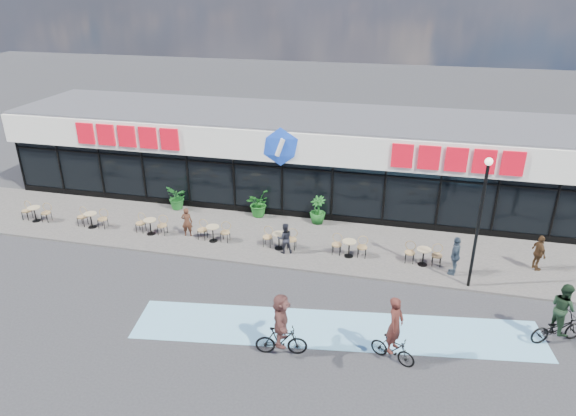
{
  "coord_description": "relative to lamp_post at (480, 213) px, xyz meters",
  "views": [
    {
      "loc": [
        5.68,
        -15.94,
        11.08
      ],
      "look_at": [
        1.12,
        3.5,
        2.13
      ],
      "focal_mm": 32.0,
      "sensor_mm": 36.0,
      "label": 1
    }
  ],
  "objects": [
    {
      "name": "potted_plant_right",
      "position": [
        -6.75,
        4.22,
        -2.43
      ],
      "size": [
        1.03,
        1.03,
        1.38
      ],
      "primitive_type": "imported",
      "rotation": [
        0.0,
        0.0,
        5.81
      ],
      "color": "#154B18",
      "rests_on": "sidewalk"
    },
    {
      "name": "bistro_set_6",
      "position": [
        -1.74,
        1.33,
        -2.66
      ],
      "size": [
        1.54,
        0.62,
        0.9
      ],
      "color": "tan",
      "rests_on": "sidewalk"
    },
    {
      "name": "bistro_set_4",
      "position": [
        -7.95,
        1.33,
        -2.66
      ],
      "size": [
        1.54,
        0.62,
        0.9
      ],
      "color": "tan",
      "rests_on": "sidewalk"
    },
    {
      "name": "potted_plant_mid",
      "position": [
        -9.84,
        4.4,
        -2.44
      ],
      "size": [
        1.15,
        1.3,
        1.36
      ],
      "primitive_type": "imported",
      "rotation": [
        0.0,
        0.0,
        1.65
      ],
      "color": "#1B601C",
      "rests_on": "sidewalk"
    },
    {
      "name": "cyclist_c",
      "position": [
        -6.2,
        -5.43,
        -2.16
      ],
      "size": [
        1.74,
        1.72,
        2.23
      ],
      "color": "black",
      "rests_on": "ground"
    },
    {
      "name": "bistro_set_1",
      "position": [
        -17.26,
        1.33,
        -2.66
      ],
      "size": [
        1.54,
        0.62,
        0.9
      ],
      "color": "tan",
      "rests_on": "sidewalk"
    },
    {
      "name": "patron_right",
      "position": [
        -7.62,
        0.96,
        -2.42
      ],
      "size": [
        0.83,
        0.75,
        1.4
      ],
      "primitive_type": "imported",
      "rotation": [
        0.0,
        0.0,
        3.55
      ],
      "color": "black",
      "rests_on": "sidewalk"
    },
    {
      "name": "bike_lane",
      "position": [
        -4.65,
        -3.8,
        -3.21
      ],
      "size": [
        14.17,
        4.13,
        0.01
      ],
      "primitive_type": "cube",
      "rotation": [
        0.0,
        0.0,
        0.14
      ],
      "color": "#6EAED1",
      "rests_on": "ground"
    },
    {
      "name": "lamp_post",
      "position": [
        0.0,
        0.0,
        0.0
      ],
      "size": [
        0.28,
        0.28,
        5.26
      ],
      "color": "black",
      "rests_on": "sidewalk"
    },
    {
      "name": "bistro_set_5",
      "position": [
        -4.84,
        1.33,
        -2.66
      ],
      "size": [
        1.54,
        0.62,
        0.9
      ],
      "color": "tan",
      "rests_on": "sidewalk"
    },
    {
      "name": "bistro_set_2",
      "position": [
        -14.16,
        1.33,
        -2.66
      ],
      "size": [
        1.54,
        0.62,
        0.9
      ],
      "color": "tan",
      "rests_on": "sidewalk"
    },
    {
      "name": "sidewalk",
      "position": [
        -8.65,
        2.2,
        -3.17
      ],
      "size": [
        44.0,
        5.0,
        0.1
      ],
      "primitive_type": "cube",
      "color": "#5D5952",
      "rests_on": "ground"
    },
    {
      "name": "cyclist_a",
      "position": [
        -2.71,
        -4.96,
        -2.29
      ],
      "size": [
        1.56,
        0.99,
        2.34
      ],
      "color": "black",
      "rests_on": "ground"
    },
    {
      "name": "building",
      "position": [
        -8.65,
        7.63,
        -0.88
      ],
      "size": [
        30.6,
        6.57,
        4.75
      ],
      "color": "black",
      "rests_on": "ground"
    },
    {
      "name": "ground",
      "position": [
        -8.65,
        -2.3,
        -3.22
      ],
      "size": [
        120.0,
        120.0,
        0.0
      ],
      "primitive_type": "plane",
      "color": "#28282B",
      "rests_on": "ground"
    },
    {
      "name": "pedestrian_a",
      "position": [
        -0.54,
        0.81,
        -2.29
      ],
      "size": [
        0.6,
        1.04,
        1.66
      ],
      "primitive_type": "imported",
      "rotation": [
        0.0,
        0.0,
        -1.78
      ],
      "color": "#303E4C",
      "rests_on": "sidewalk"
    },
    {
      "name": "bistro_set_3",
      "position": [
        -11.05,
        1.33,
        -2.66
      ],
      "size": [
        1.54,
        0.62,
        0.9
      ],
      "color": "tan",
      "rests_on": "sidewalk"
    },
    {
      "name": "potted_plant_left",
      "position": [
        -14.13,
        4.2,
        -2.49
      ],
      "size": [
        1.43,
        1.48,
        1.26
      ],
      "primitive_type": "imported",
      "rotation": [
        0.0,
        0.0,
        5.27
      ],
      "color": "#1B6020",
      "rests_on": "sidewalk"
    },
    {
      "name": "patron_left",
      "position": [
        -12.4,
        1.49,
        -2.41
      ],
      "size": [
        0.57,
        0.42,
        1.41
      ],
      "primitive_type": "imported",
      "rotation": [
        0.0,
        0.0,
        3.32
      ],
      "color": "#462619",
      "rests_on": "sidewalk"
    },
    {
      "name": "cyclist_b",
      "position": [
        2.55,
        -2.73,
        -2.34
      ],
      "size": [
        2.01,
        1.38,
        2.22
      ],
      "color": "black",
      "rests_on": "ground"
    },
    {
      "name": "pedestrian_b",
      "position": [
        2.81,
        1.92,
        -2.35
      ],
      "size": [
        0.64,
        0.97,
        1.54
      ],
      "primitive_type": "imported",
      "rotation": [
        0.0,
        0.0,
        1.89
      ],
      "color": "#3F2916",
      "rests_on": "sidewalk"
    },
    {
      "name": "bistro_set_0",
      "position": [
        -20.36,
        1.33,
        -2.66
      ],
      "size": [
        1.54,
        0.62,
        0.9
      ],
      "color": "tan",
      "rests_on": "sidewalk"
    }
  ]
}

